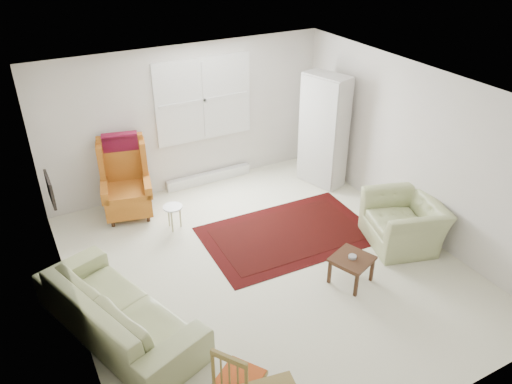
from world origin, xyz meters
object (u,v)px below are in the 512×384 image
wingback_chair (125,180)px  desk_chair (240,377)px  sofa (116,301)px  armchair (404,218)px  stool (174,217)px  cabinet (324,131)px  coffee_table (351,270)px

wingback_chair → desk_chair: wingback_chair is taller
sofa → armchair: 4.17m
wingback_chair → stool: size_ratio=3.23×
sofa → cabinet: (4.20, 1.96, 0.53)m
armchair → stool: (-2.86, 1.95, -0.23)m
armchair → stool: 3.47m
coffee_table → stool: (-1.62, 2.33, 0.00)m
sofa → coffee_table: 3.00m
coffee_table → stool: bearing=124.9°
sofa → desk_chair: desk_chair is taller
sofa → stool: bearing=-56.0°
coffee_table → desk_chair: size_ratio=0.52×
coffee_table → cabinet: bearing=63.4°
coffee_table → desk_chair: bearing=-153.9°
armchair → desk_chair: size_ratio=1.18×
stool → cabinet: (2.89, 0.19, 0.79)m
sofa → desk_chair: bearing=-174.4°
desk_chair → cabinet: bearing=-77.9°
wingback_chair → stool: wingback_chair is taller
armchair → cabinet: (0.03, 2.15, 0.57)m
wingback_chair → desk_chair: (-0.05, -4.11, -0.18)m
wingback_chair → cabinet: bearing=4.2°
wingback_chair → cabinet: 3.45m
stool → wingback_chair: bearing=125.3°
sofa → armchair: bearing=-112.0°
cabinet → coffee_table: bearing=-134.0°
sofa → wingback_chair: size_ratio=1.77×
sofa → wingback_chair: 2.61m
armchair → desk_chair: 3.70m
coffee_table → cabinet: cabinet is taller
armchair → coffee_table: armchair is taller
cabinet → desk_chair: cabinet is taller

